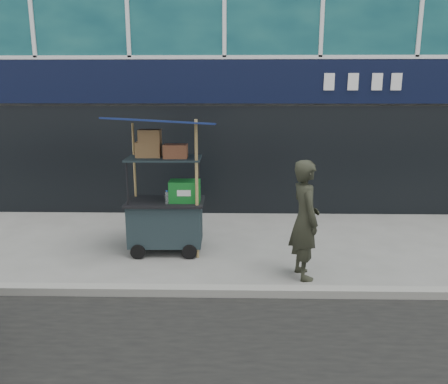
{
  "coord_description": "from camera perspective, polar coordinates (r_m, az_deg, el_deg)",
  "views": [
    {
      "loc": [
        0.19,
        -5.66,
        2.72
      ],
      "look_at": [
        0.05,
        1.2,
        1.12
      ],
      "focal_mm": 35.0,
      "sensor_mm": 36.0,
      "label": 1
    }
  ],
  "objects": [
    {
      "name": "curb",
      "position": [
        6.08,
        -0.75,
        -12.83
      ],
      "size": [
        80.0,
        0.18,
        0.12
      ],
      "primitive_type": "cube",
      "color": "gray",
      "rests_on": "ground"
    },
    {
      "name": "vendor_cart",
      "position": [
        7.46,
        -7.54,
        -1.76
      ],
      "size": [
        1.75,
        1.25,
        2.34
      ],
      "rotation": [
        0.0,
        0.0,
        0.02
      ],
      "color": "#1A282C",
      "rests_on": "ground"
    },
    {
      "name": "vendor_man",
      "position": [
        6.48,
        10.52,
        -3.57
      ],
      "size": [
        0.54,
        0.71,
        1.77
      ],
      "primitive_type": "imported",
      "rotation": [
        0.0,
        0.0,
        1.76
      ],
      "color": "#272A1E",
      "rests_on": "ground"
    },
    {
      "name": "ground",
      "position": [
        6.28,
        -0.68,
        -12.53
      ],
      "size": [
        80.0,
        80.0,
        0.0
      ],
      "primitive_type": "plane",
      "color": "slate",
      "rests_on": "ground"
    }
  ]
}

